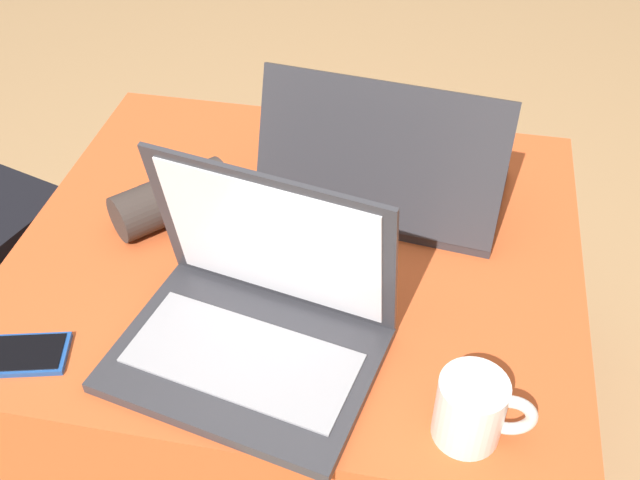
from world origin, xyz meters
The scene contains 7 objects.
ground_plane centered at (0.00, 0.00, 0.00)m, with size 14.00×14.00×0.00m, color tan.
ottoman centered at (0.00, 0.00, 0.22)m, with size 0.84×0.73×0.43m.
laptop_near centered at (-0.01, -0.21, 0.49)m, with size 0.37×0.30×0.25m.
laptop_far centered at (0.11, 0.13, 0.48)m, with size 0.39×0.27×0.23m.
cell_phone centered at (-0.32, -0.29, 0.44)m, with size 0.15×0.10×0.01m.
wrist_brace centered at (-0.21, 0.02, 0.47)m, with size 0.18×0.18×0.07m.
coffee_mug centered at (0.27, -0.29, 0.48)m, with size 0.12×0.08×0.09m.
Camera 1 is at (0.19, -0.82, 1.19)m, focal length 42.00 mm.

